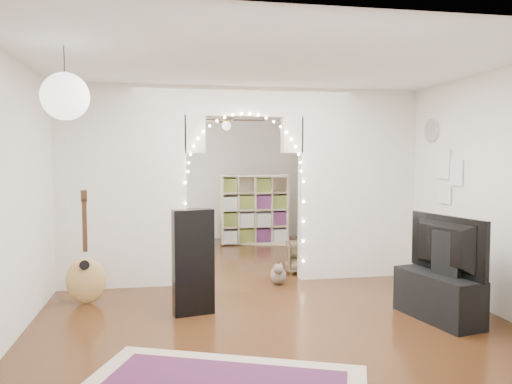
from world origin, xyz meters
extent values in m
plane|color=black|center=(0.00, 0.00, 0.00)|extent=(7.50, 7.50, 0.00)
cube|color=white|center=(0.00, 0.00, 2.70)|extent=(5.00, 7.50, 0.02)
cube|color=silver|center=(0.00, 3.75, 1.35)|extent=(5.00, 0.02, 2.70)
cube|color=silver|center=(0.00, -3.75, 1.35)|extent=(5.00, 0.02, 2.70)
cube|color=silver|center=(-2.50, 0.00, 1.35)|extent=(0.02, 7.50, 2.70)
cube|color=silver|center=(2.50, 0.00, 1.35)|extent=(0.02, 7.50, 2.70)
cube|color=silver|center=(-1.65, 0.00, 1.35)|extent=(1.70, 0.20, 2.70)
cube|color=silver|center=(1.65, 0.00, 1.35)|extent=(1.70, 0.20, 2.70)
cube|color=silver|center=(0.00, 0.00, 2.50)|extent=(1.60, 0.20, 0.40)
cube|color=white|center=(-2.47, 1.80, 1.50)|extent=(0.04, 1.20, 1.40)
cylinder|color=white|center=(2.48, -0.60, 2.10)|extent=(0.03, 0.31, 0.31)
sphere|color=white|center=(-1.90, -2.40, 2.25)|extent=(0.40, 0.40, 0.40)
cube|color=black|center=(-0.79, -1.39, 0.59)|extent=(0.47, 0.24, 1.17)
ellipsoid|color=#B38F47|center=(-2.02, -0.75, 0.48)|extent=(0.49, 0.27, 0.55)
cube|color=black|center=(-2.02, -0.75, 0.94)|extent=(0.06, 0.05, 0.63)
cube|color=black|center=(-2.02, -0.75, 1.29)|extent=(0.08, 0.05, 0.14)
ellipsoid|color=brown|center=(0.43, -0.25, 0.12)|extent=(0.29, 0.37, 0.24)
sphere|color=brown|center=(0.40, -0.39, 0.24)|extent=(0.17, 0.17, 0.14)
cone|color=brown|center=(0.37, -0.39, 0.31)|extent=(0.04, 0.04, 0.05)
cone|color=brown|center=(0.43, -0.39, 0.31)|extent=(0.04, 0.04, 0.05)
cylinder|color=brown|center=(0.47, -0.07, 0.04)|extent=(0.09, 0.22, 0.07)
cube|color=black|center=(1.96, -2.05, 0.48)|extent=(0.47, 0.44, 0.97)
cylinder|color=black|center=(2.02, -2.20, 0.27)|extent=(0.26, 0.13, 0.28)
cylinder|color=black|center=(2.02, -2.20, 0.59)|extent=(0.15, 0.08, 0.15)
cylinder|color=black|center=(2.02, -2.20, 0.80)|extent=(0.09, 0.05, 0.09)
cube|color=black|center=(1.78, -2.03, 0.25)|extent=(0.60, 1.06, 0.50)
imported|color=black|center=(1.78, -2.03, 0.81)|extent=(0.36, 1.08, 0.62)
cube|color=beige|center=(0.67, 2.96, 0.69)|extent=(1.39, 0.72, 1.39)
cube|color=brown|center=(-0.99, 2.40, 0.73)|extent=(1.24, 0.86, 0.05)
cylinder|color=brown|center=(-1.49, 2.05, 0.35)|extent=(0.05, 0.05, 0.70)
cylinder|color=brown|center=(-0.45, 2.11, 0.35)|extent=(0.05, 0.05, 0.70)
cylinder|color=brown|center=(-1.52, 2.69, 0.35)|extent=(0.05, 0.05, 0.70)
cylinder|color=brown|center=(-0.48, 2.75, 0.35)|extent=(0.05, 0.05, 0.70)
imported|color=white|center=(-0.99, 2.40, 0.85)|extent=(0.19, 0.19, 0.19)
imported|color=brown|center=(-1.30, 0.76, 0.21)|extent=(0.53, 0.54, 0.42)
imported|color=brown|center=(0.95, 0.35, 0.23)|extent=(0.57, 0.58, 0.46)
camera|label=1|loc=(-1.08, -6.84, 1.74)|focal=35.00mm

